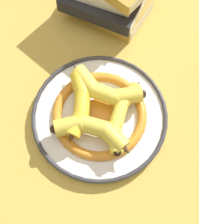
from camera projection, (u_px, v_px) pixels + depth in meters
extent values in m
plane|color=gold|center=(112.00, 114.00, 0.74)|extent=(2.80, 2.80, 0.00)
cylinder|color=white|center=(100.00, 116.00, 0.73)|extent=(0.31, 0.31, 0.02)
torus|color=orange|center=(100.00, 115.00, 0.72)|extent=(0.22, 0.22, 0.02)
cylinder|color=orange|center=(100.00, 115.00, 0.72)|extent=(0.08, 0.08, 0.00)
torus|color=#333338|center=(100.00, 115.00, 0.72)|extent=(0.32, 0.32, 0.01)
cylinder|color=gold|center=(115.00, 139.00, 0.67)|extent=(0.06, 0.05, 0.04)
cylinder|color=gold|center=(93.00, 126.00, 0.68)|extent=(0.07, 0.07, 0.04)
cylinder|color=gold|center=(68.00, 126.00, 0.68)|extent=(0.06, 0.07, 0.04)
sphere|color=gold|center=(105.00, 130.00, 0.67)|extent=(0.04, 0.04, 0.04)
sphere|color=gold|center=(80.00, 123.00, 0.68)|extent=(0.04, 0.04, 0.04)
cone|color=#472D19|center=(124.00, 148.00, 0.66)|extent=(0.04, 0.03, 0.03)
sphere|color=black|center=(55.00, 129.00, 0.68)|extent=(0.02, 0.02, 0.02)
cylinder|color=gold|center=(76.00, 125.00, 0.68)|extent=(0.06, 0.06, 0.04)
cylinder|color=gold|center=(82.00, 104.00, 0.70)|extent=(0.06, 0.06, 0.04)
cylinder|color=gold|center=(80.00, 84.00, 0.72)|extent=(0.06, 0.05, 0.04)
sphere|color=gold|center=(81.00, 115.00, 0.69)|extent=(0.04, 0.04, 0.04)
sphere|color=gold|center=(83.00, 94.00, 0.71)|extent=(0.04, 0.04, 0.04)
cone|color=#472D19|center=(72.00, 136.00, 0.67)|extent=(0.04, 0.04, 0.03)
sphere|color=black|center=(77.00, 74.00, 0.73)|extent=(0.02, 0.02, 0.02)
cylinder|color=yellow|center=(85.00, 79.00, 0.72)|extent=(0.06, 0.04, 0.04)
cylinder|color=yellow|center=(104.00, 93.00, 0.71)|extent=(0.07, 0.06, 0.04)
cylinder|color=yellow|center=(129.00, 96.00, 0.71)|extent=(0.06, 0.07, 0.04)
sphere|color=yellow|center=(92.00, 89.00, 0.71)|extent=(0.04, 0.04, 0.04)
sphere|color=yellow|center=(116.00, 98.00, 0.70)|extent=(0.04, 0.04, 0.04)
cone|color=#472D19|center=(78.00, 70.00, 0.73)|extent=(0.03, 0.03, 0.03)
sphere|color=black|center=(142.00, 94.00, 0.71)|extent=(0.02, 0.02, 0.02)
cylinder|color=yellow|center=(129.00, 95.00, 0.71)|extent=(0.05, 0.06, 0.03)
cylinder|color=yellow|center=(118.00, 115.00, 0.69)|extent=(0.06, 0.06, 0.03)
cylinder|color=yellow|center=(116.00, 140.00, 0.67)|extent=(0.07, 0.05, 0.03)
sphere|color=yellow|center=(121.00, 104.00, 0.70)|extent=(0.03, 0.03, 0.03)
sphere|color=yellow|center=(114.00, 127.00, 0.68)|extent=(0.03, 0.03, 0.03)
cone|color=#472D19|center=(136.00, 86.00, 0.72)|extent=(0.03, 0.03, 0.02)
sphere|color=black|center=(117.00, 153.00, 0.66)|extent=(0.02, 0.02, 0.02)
cube|color=#B28933|center=(108.00, 4.00, 0.84)|extent=(0.24, 0.21, 0.04)
cube|color=white|center=(110.00, 5.00, 0.84)|extent=(0.23, 0.19, 0.04)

